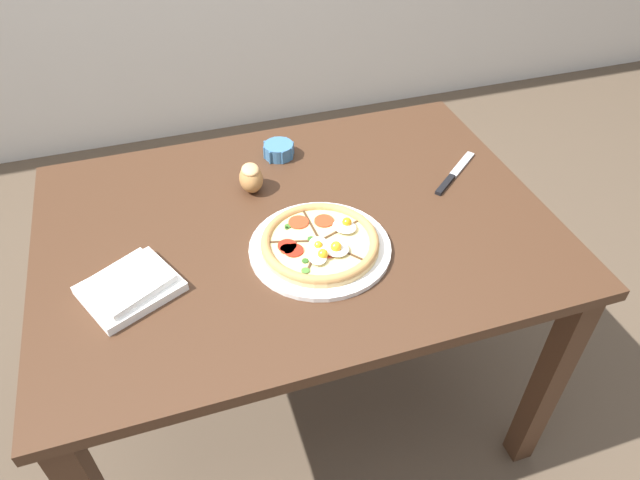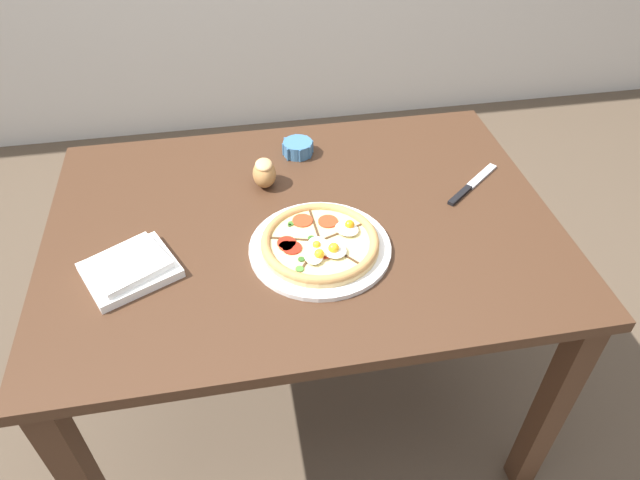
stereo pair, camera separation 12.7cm
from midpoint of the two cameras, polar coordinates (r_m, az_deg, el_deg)
The scene contains 7 objects.
ground_plane at distance 1.93m, azimuth -3.69°, elevation -15.22°, with size 12.00×12.00×0.00m, color brown.
dining_table at distance 1.44m, azimuth -4.77°, elevation -1.44°, with size 1.22×0.87×0.73m.
pizza at distance 1.28m, azimuth -2.82°, elevation -0.53°, with size 0.32×0.32×0.05m.
ramekin_bowl at distance 1.59m, azimuth -6.46°, elevation 8.87°, with size 0.09×0.09×0.04m.
napkin_folded at distance 1.28m, azimuth -21.26°, elevation -4.49°, with size 0.23×0.22×0.04m.
bread_piece_near at distance 1.47m, azimuth -9.41°, elevation 6.09°, with size 0.07×0.08×0.07m.
knife_main at distance 1.55m, azimuth 11.03°, elevation 6.48°, with size 0.18×0.15×0.01m.
Camera 1 is at (-0.27, -1.02, 1.61)m, focal length 32.00 mm.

